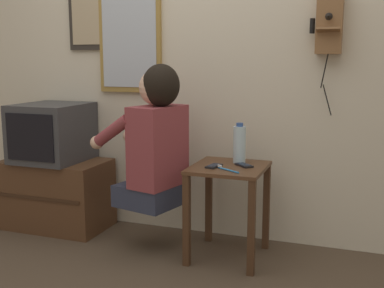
{
  "coord_description": "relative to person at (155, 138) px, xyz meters",
  "views": [
    {
      "loc": [
        1.08,
        -2.09,
        1.23
      ],
      "look_at": [
        0.09,
        0.64,
        0.72
      ],
      "focal_mm": 45.0,
      "sensor_mm": 36.0,
      "label": 1
    }
  ],
  "objects": [
    {
      "name": "wall_back",
      "position": [
        0.16,
        0.45,
        0.53
      ],
      "size": [
        6.8,
        0.05,
        2.55
      ],
      "color": "beige",
      "rests_on": "ground_plane"
    },
    {
      "name": "side_table",
      "position": [
        0.47,
        0.06,
        -0.29
      ],
      "size": [
        0.44,
        0.48,
        0.59
      ],
      "color": "#51331E",
      "rests_on": "ground_plane"
    },
    {
      "name": "person",
      "position": [
        0.0,
        0.0,
        0.0
      ],
      "size": [
        0.62,
        0.49,
        0.91
      ],
      "rotation": [
        0.0,
        0.0,
        1.32
      ],
      "color": "#2D3347",
      "rests_on": "ground_plane"
    },
    {
      "name": "tv_stand",
      "position": [
        -0.87,
        0.16,
        -0.49
      ],
      "size": [
        0.75,
        0.45,
        0.5
      ],
      "color": "#51331E",
      "rests_on": "ground_plane"
    },
    {
      "name": "television",
      "position": [
        -0.89,
        0.16,
        -0.03
      ],
      "size": [
        0.46,
        0.51,
        0.41
      ],
      "color": "#38383A",
      "rests_on": "tv_stand"
    },
    {
      "name": "wall_phone_antique",
      "position": [
        1.0,
        0.37,
        0.71
      ],
      "size": [
        0.19,
        0.19,
        0.79
      ],
      "color": "brown"
    },
    {
      "name": "framed_picture",
      "position": [
        -0.66,
        0.41,
        0.84
      ],
      "size": [
        0.41,
        0.03,
        0.56
      ],
      "color": "#2D2823"
    },
    {
      "name": "wall_mirror",
      "position": [
        -0.37,
        0.41,
        0.63
      ],
      "size": [
        0.48,
        0.03,
        0.74
      ],
      "color": "olive"
    },
    {
      "name": "cell_phone_held",
      "position": [
        0.39,
        -0.0,
        -0.15
      ],
      "size": [
        0.08,
        0.13,
        0.01
      ],
      "rotation": [
        0.0,
        0.0,
        -0.19
      ],
      "color": "black",
      "rests_on": "side_table"
    },
    {
      "name": "cell_phone_spare",
      "position": [
        0.56,
        0.08,
        -0.15
      ],
      "size": [
        0.13,
        0.13,
        0.01
      ],
      "rotation": [
        0.0,
        0.0,
        0.81
      ],
      "color": "black",
      "rests_on": "side_table"
    },
    {
      "name": "water_bottle",
      "position": [
        0.51,
        0.16,
        -0.04
      ],
      "size": [
        0.08,
        0.08,
        0.25
      ],
      "color": "silver",
      "rests_on": "side_table"
    },
    {
      "name": "toothbrush",
      "position": [
        0.49,
        -0.07,
        -0.15
      ],
      "size": [
        0.15,
        0.1,
        0.02
      ],
      "rotation": [
        0.0,
        0.0,
        1.02
      ],
      "color": "#338CD8",
      "rests_on": "side_table"
    }
  ]
}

